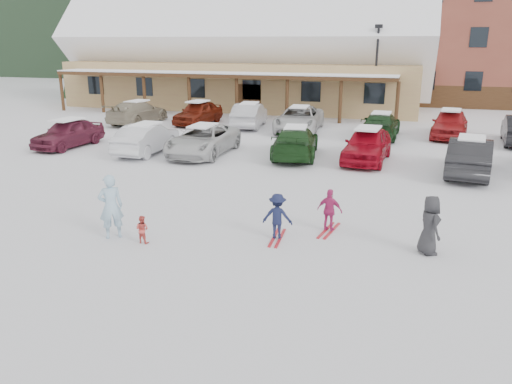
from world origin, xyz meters
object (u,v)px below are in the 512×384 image
(parked_car_11, at_px, (381,125))
(parked_car_12, at_px, (450,124))
(parked_car_5, at_px, (470,156))
(parked_car_1, at_px, (147,139))
(bystander_dark, at_px, (430,225))
(child_navy, at_px, (277,216))
(parked_car_2, at_px, (203,140))
(parked_car_8, at_px, (198,113))
(parked_car_10, at_px, (299,119))
(child_magenta, at_px, (330,210))
(lamp_post, at_px, (376,67))
(parked_car_3, at_px, (295,142))
(parked_car_9, at_px, (249,115))
(toddler_red, at_px, (142,229))
(parked_car_7, at_px, (138,112))
(parked_car_4, at_px, (367,145))
(parked_car_0, at_px, (68,133))
(adult_skier, at_px, (111,207))
(day_lodge, at_px, (244,57))

(parked_car_11, relative_size, parked_car_12, 1.05)
(parked_car_5, bearing_deg, parked_car_1, 8.02)
(bystander_dark, bearing_deg, child_navy, 66.86)
(parked_car_2, relative_size, parked_car_8, 1.16)
(child_navy, xyz_separation_m, parked_car_10, (-3.09, 16.88, 0.10))
(child_magenta, relative_size, parked_car_10, 0.23)
(lamp_post, bearing_deg, parked_car_3, -100.93)
(parked_car_9, bearing_deg, parked_car_1, 67.56)
(child_magenta, bearing_deg, parked_car_1, -28.36)
(toddler_red, bearing_deg, parked_car_11, -100.75)
(parked_car_12, bearing_deg, parked_car_9, -173.75)
(child_navy, bearing_deg, parked_car_7, -54.25)
(parked_car_4, bearing_deg, child_navy, -94.16)
(parked_car_7, relative_size, parked_car_8, 1.16)
(lamp_post, relative_size, parked_car_3, 1.29)
(parked_car_1, bearing_deg, parked_car_7, -58.34)
(parked_car_0, xyz_separation_m, parked_car_3, (11.64, 1.19, -0.00))
(lamp_post, distance_m, adult_skier, 25.24)
(child_magenta, bearing_deg, parked_car_2, -39.15)
(parked_car_4, height_order, parked_car_9, parked_car_4)
(parked_car_1, bearing_deg, child_navy, 134.50)
(parked_car_11, bearing_deg, parked_car_0, 27.65)
(bystander_dark, distance_m, parked_car_0, 19.43)
(parked_car_9, relative_size, parked_car_10, 0.85)
(child_magenta, height_order, parked_car_4, parked_car_4)
(parked_car_3, xyz_separation_m, parked_car_8, (-8.21, 7.55, 0.04))
(adult_skier, distance_m, parked_car_1, 10.97)
(toddler_red, relative_size, parked_car_12, 0.17)
(day_lodge, xyz_separation_m, lamp_post, (10.96, -4.57, -0.39))
(bystander_dark, distance_m, parked_car_9, 20.20)
(bystander_dark, distance_m, parked_car_10, 18.15)
(parked_car_3, relative_size, parked_car_8, 1.12)
(day_lodge, distance_m, parked_car_11, 16.97)
(toddler_red, distance_m, parked_car_8, 20.10)
(parked_car_11, bearing_deg, bystander_dark, 99.71)
(parked_car_11, bearing_deg, parked_car_9, -7.06)
(parked_car_1, xyz_separation_m, parked_car_12, (14.27, 8.67, 0.07))
(parked_car_2, bearing_deg, parked_car_11, 41.64)
(toddler_red, bearing_deg, child_magenta, -147.94)
(parked_car_9, bearing_deg, parked_car_11, 164.13)
(adult_skier, xyz_separation_m, child_navy, (4.38, 1.27, -0.26))
(child_magenta, height_order, parked_car_12, parked_car_12)
(day_lodge, height_order, parked_car_1, day_lodge)
(parked_car_5, xyz_separation_m, parked_car_11, (-3.98, 7.25, -0.06))
(parked_car_8, bearing_deg, parked_car_0, -105.28)
(day_lodge, distance_m, parked_car_10, 13.46)
(bystander_dark, relative_size, parked_car_12, 0.34)
(parked_car_12, bearing_deg, lamp_post, 134.97)
(lamp_post, distance_m, parked_car_5, 15.41)
(lamp_post, bearing_deg, parked_car_10, -121.06)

